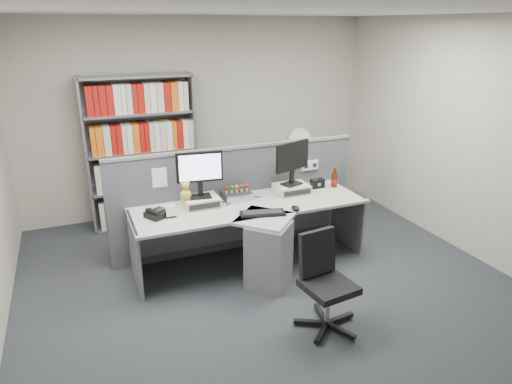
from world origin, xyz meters
name	(u,v)px	position (x,y,z in m)	size (l,w,h in m)	color
ground	(281,299)	(0.00, 0.00, 0.00)	(5.50, 5.50, 0.00)	#31353A
room_shell	(284,122)	(0.00, 0.00, 1.79)	(5.04, 5.54, 2.72)	#B6B0A2
partition	(237,197)	(0.00, 1.25, 0.65)	(3.00, 0.08, 1.27)	#4D5058
desk	(258,234)	(0.00, 0.60, 0.46)	(2.60, 1.20, 0.72)	#ABABA5
monitor_riser_left	(201,202)	(-0.51, 0.98, 0.77)	(0.38, 0.31, 0.10)	beige
monitor_riser_right	(292,189)	(0.59, 0.98, 0.77)	(0.38, 0.31, 0.10)	beige
monitor_left	(200,171)	(-0.51, 0.98, 1.12)	(0.50, 0.18, 0.51)	black
monitor_right	(292,160)	(0.59, 0.98, 1.12)	(0.48, 0.23, 0.51)	black
desktop_pc	(236,195)	(-0.08, 1.05, 0.76)	(0.31, 0.28, 0.08)	black
figurines	(237,188)	(-0.08, 1.03, 0.85)	(0.29, 0.05, 0.09)	beige
keyboard	(263,213)	(0.01, 0.50, 0.73)	(0.49, 0.28, 0.03)	black
mouse	(295,208)	(0.38, 0.48, 0.74)	(0.08, 0.12, 0.05)	black
desk_phone	(157,214)	(-1.02, 0.85, 0.76)	(0.29, 0.28, 0.09)	black
desk_calendar	(171,212)	(-0.89, 0.79, 0.77)	(0.11, 0.08, 0.13)	black
plush_toy	(186,192)	(-0.68, 0.97, 0.91)	(0.12, 0.12, 0.20)	gold
speaker	(317,183)	(0.96, 1.02, 0.77)	(0.16, 0.09, 0.11)	black
cola_bottle	(334,180)	(1.16, 0.97, 0.81)	(0.08, 0.08, 0.25)	#3F190A
shelving_unit	(142,154)	(-0.90, 2.44, 0.98)	(1.41, 0.40, 2.00)	gray
filing_cabinet	(298,189)	(1.20, 1.99, 0.35)	(0.45, 0.61, 0.70)	gray
desk_fan	(299,143)	(1.20, 1.99, 1.04)	(0.31, 0.19, 0.54)	white
office_chair	(324,279)	(0.18, -0.51, 0.47)	(0.57, 0.57, 0.87)	silver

